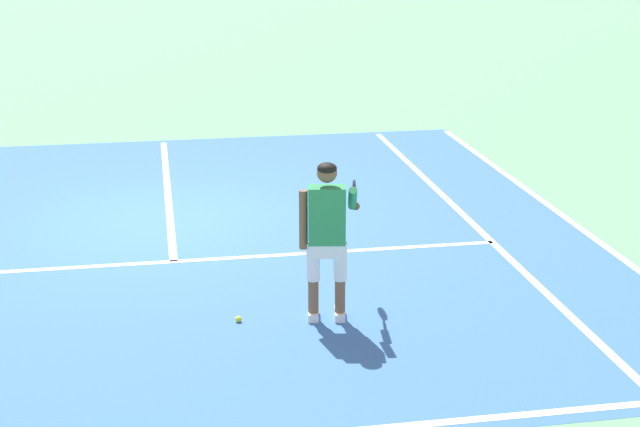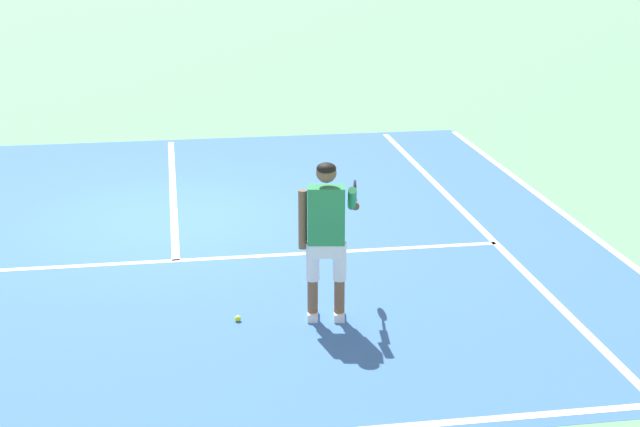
{
  "view_description": "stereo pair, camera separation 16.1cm",
  "coord_description": "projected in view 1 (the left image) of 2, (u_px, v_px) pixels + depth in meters",
  "views": [
    {
      "loc": [
        -0.13,
        -12.7,
        4.09
      ],
      "look_at": [
        1.54,
        -3.29,
        1.05
      ],
      "focal_mm": 53.08,
      "sensor_mm": 36.0,
      "label": 1
    },
    {
      "loc": [
        0.03,
        -12.73,
        4.09
      ],
      "look_at": [
        1.54,
        -3.29,
        1.05
      ],
      "focal_mm": 53.08,
      "sensor_mm": 36.0,
      "label": 2
    }
  ],
  "objects": [
    {
      "name": "ground_plane",
      "position": [
        170.0,
        221.0,
        13.18
      ],
      "size": [
        80.0,
        80.0,
        0.0
      ],
      "primitive_type": "plane",
      "color": "#609E70"
    },
    {
      "name": "court_inner_surface",
      "position": [
        171.0,
        234.0,
        12.62
      ],
      "size": [
        10.98,
        11.09,
        0.0
      ],
      "primitive_type": "cube",
      "color": "#3866A8",
      "rests_on": "ground"
    },
    {
      "name": "line_service",
      "position": [
        174.0,
        261.0,
        11.63
      ],
      "size": [
        8.23,
        0.1,
        0.01
      ],
      "primitive_type": "cube",
      "color": "white",
      "rests_on": "ground"
    },
    {
      "name": "tennis_ball_near_feet",
      "position": [
        239.0,
        319.0,
        9.9
      ],
      "size": [
        0.07,
        0.07,
        0.07
      ],
      "primitive_type": "sphere",
      "color": "#CCE02D",
      "rests_on": "ground"
    },
    {
      "name": "tennis_player",
      "position": [
        328.0,
        230.0,
        9.7
      ],
      "size": [
        0.77,
        1.08,
        1.71
      ],
      "color": "white",
      "rests_on": "ground"
    },
    {
      "name": "line_doubles_right",
      "position": [
        558.0,
        212.0,
        13.53
      ],
      "size": [
        0.1,
        10.69,
        0.01
      ],
      "primitive_type": "cube",
      "color": "white",
      "rests_on": "ground"
    },
    {
      "name": "line_centre_service",
      "position": [
        168.0,
        190.0,
        14.63
      ],
      "size": [
        0.1,
        6.4,
        0.01
      ],
      "primitive_type": "cube",
      "color": "white",
      "rests_on": "ground"
    },
    {
      "name": "line_singles_right",
      "position": [
        466.0,
        218.0,
        13.3
      ],
      "size": [
        0.1,
        10.69,
        0.01
      ],
      "primitive_type": "cube",
      "color": "white",
      "rests_on": "ground"
    }
  ]
}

